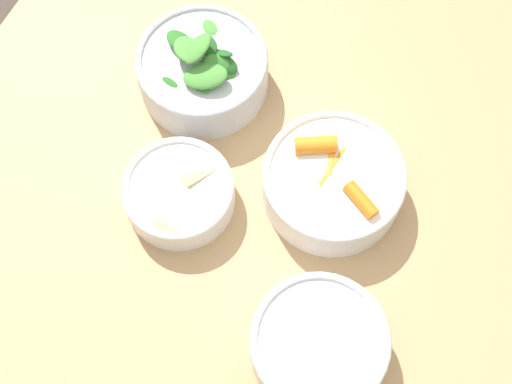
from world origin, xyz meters
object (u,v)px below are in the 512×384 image
bowl_carrots (333,181)px  bowl_greens (203,70)px  bowl_cookies (179,192)px  bowl_beans_hotdog (319,345)px

bowl_carrots → bowl_greens: (-0.07, -0.22, 0.00)m
bowl_cookies → bowl_greens: bearing=-163.1°
bowl_beans_hotdog → bowl_greens: bearing=-133.3°
bowl_greens → bowl_cookies: (0.17, 0.05, -0.01)m
bowl_greens → bowl_beans_hotdog: 0.39m
bowl_greens → bowl_cookies: 0.17m
bowl_carrots → bowl_beans_hotdog: bowl_carrots is taller
bowl_beans_hotdog → bowl_carrots: bearing=-161.6°
bowl_beans_hotdog → bowl_cookies: (-0.10, -0.23, -0.00)m
bowl_carrots → bowl_cookies: 0.19m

